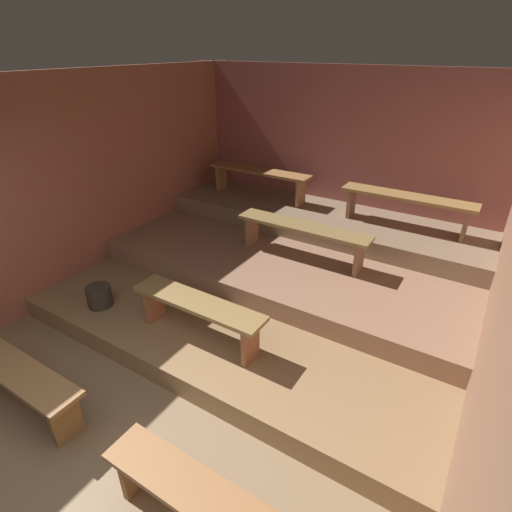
{
  "coord_description": "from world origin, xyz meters",
  "views": [
    {
      "loc": [
        2.2,
        -0.71,
        3.02
      ],
      "look_at": [
        -0.26,
        3.22,
        0.57
      ],
      "focal_mm": 28.32,
      "sensor_mm": 36.0,
      "label": 1
    }
  ],
  "objects": [
    {
      "name": "wall_left",
      "position": [
        -2.43,
        2.66,
        1.38
      ],
      "size": [
        0.06,
        6.11,
        2.77
      ],
      "primitive_type": "cube",
      "color": "#975643",
      "rests_on": "ground"
    },
    {
      "name": "wall_right",
      "position": [
        2.43,
        2.66,
        1.38
      ],
      "size": [
        0.06,
        6.11,
        2.77
      ],
      "primitive_type": "cube",
      "color": "#865D44",
      "rests_on": "ground"
    },
    {
      "name": "wall_back",
      "position": [
        0.0,
        5.34,
        1.38
      ],
      "size": [
        5.61,
        0.06,
        2.77
      ],
      "primitive_type": "cube",
      "color": "#95514C",
      "rests_on": "ground"
    },
    {
      "name": "bench_middle_center",
      "position": [
        0.19,
        3.64,
        0.87
      ],
      "size": [
        1.79,
        0.33,
        0.46
      ],
      "color": "olive",
      "rests_on": "platform_middle"
    },
    {
      "name": "bench_upper_left",
      "position": [
        -1.19,
        4.79,
        1.12
      ],
      "size": [
        1.78,
        0.33,
        0.46
      ],
      "color": "olive",
      "rests_on": "platform_upper"
    },
    {
      "name": "platform_lower",
      "position": [
        0.0,
        3.3,
        0.12
      ],
      "size": [
        4.81,
        4.04,
        0.25
      ],
      "primitive_type": "cube",
      "color": "olive",
      "rests_on": "ground"
    },
    {
      "name": "bench_floor_left",
      "position": [
        -0.97,
        0.44,
        0.36
      ],
      "size": [
        1.35,
        0.33,
        0.46
      ],
      "color": "olive",
      "rests_on": "ground"
    },
    {
      "name": "platform_upper",
      "position": [
        0.0,
        4.68,
        0.62
      ],
      "size": [
        4.81,
        1.26,
        0.25
      ],
      "primitive_type": "cube",
      "color": "#816952",
      "rests_on": "platform_middle"
    },
    {
      "name": "bench_lower_center",
      "position": [
        -0.11,
        1.86,
        0.61
      ],
      "size": [
        1.52,
        0.33,
        0.46
      ],
      "color": "olive",
      "rests_on": "platform_lower"
    },
    {
      "name": "platform_middle",
      "position": [
        0.0,
        3.93,
        0.37
      ],
      "size": [
        4.81,
        2.77,
        0.25
      ],
      "primitive_type": "cube",
      "color": "#8C664F",
      "rests_on": "platform_lower"
    },
    {
      "name": "ground",
      "position": [
        0.0,
        2.66,
        -0.04
      ],
      "size": [
        5.61,
        6.11,
        0.08
      ],
      "primitive_type": "cube",
      "color": "#80664B"
    },
    {
      "name": "pail_lower",
      "position": [
        -1.49,
        1.69,
        0.37
      ],
      "size": [
        0.29,
        0.29,
        0.25
      ],
      "primitive_type": "cylinder",
      "color": "#332D28",
      "rests_on": "platform_lower"
    },
    {
      "name": "bench_floor_right",
      "position": [
        0.97,
        0.44,
        0.36
      ],
      "size": [
        1.35,
        0.33,
        0.46
      ],
      "color": "#92633B",
      "rests_on": "ground"
    },
    {
      "name": "bench_upper_right",
      "position": [
        1.19,
        4.79,
        1.12
      ],
      "size": [
        1.78,
        0.33,
        0.46
      ],
      "color": "olive",
      "rests_on": "platform_upper"
    }
  ]
}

